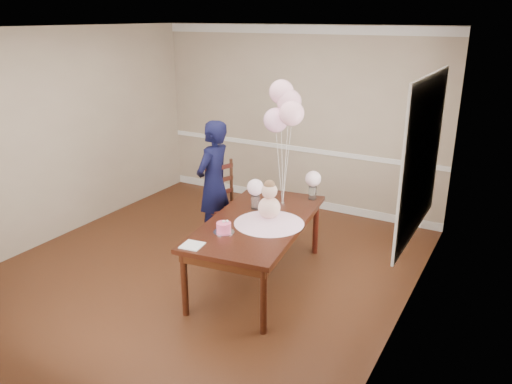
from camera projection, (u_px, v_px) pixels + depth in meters
name	position (u px, v px, depth m)	size (l,w,h in m)	color
floor	(204.00, 269.00, 5.86)	(4.50, 5.00, 0.00)	#34190D
ceiling	(195.00, 28.00, 4.96)	(4.50, 5.00, 0.02)	silver
wall_back	(297.00, 119.00, 7.46)	(4.50, 0.02, 2.70)	tan
wall_left	(57.00, 136.00, 6.45)	(0.02, 5.00, 2.70)	tan
wall_right	(410.00, 193.00, 4.37)	(0.02, 5.00, 2.70)	tan
chair_rail_trim	(296.00, 148.00, 7.61)	(4.50, 0.02, 0.07)	white
crown_molding	(299.00, 29.00, 7.03)	(4.50, 0.02, 0.12)	silver
baseboard_trim	(295.00, 200.00, 7.89)	(4.50, 0.02, 0.12)	white
window_frame	(422.00, 157.00, 4.73)	(0.02, 1.66, 1.56)	white
window_blinds	(421.00, 157.00, 4.73)	(0.01, 1.50, 1.40)	white
dining_table_top	(258.00, 222.00, 5.39)	(0.98, 1.97, 0.05)	black
table_apron	(258.00, 228.00, 5.41)	(0.89, 1.87, 0.10)	black
table_leg_fl	(184.00, 284.00, 4.86)	(0.07, 0.07, 0.69)	black
table_leg_fr	(263.00, 301.00, 4.58)	(0.07, 0.07, 0.69)	black
table_leg_bl	(254.00, 218.00, 6.45)	(0.07, 0.07, 0.69)	black
table_leg_br	(316.00, 227.00, 6.16)	(0.07, 0.07, 0.69)	black
baby_skirt	(269.00, 219.00, 5.27)	(0.75, 0.75, 0.10)	#F6B5D7
baby_torso	(269.00, 208.00, 5.23)	(0.24, 0.24, 0.24)	pink
baby_head	(269.00, 191.00, 5.16)	(0.17, 0.17, 0.17)	beige
baby_hair	(269.00, 186.00, 5.14)	(0.12, 0.12, 0.12)	brown
cake_platter	(224.00, 232.00, 5.06)	(0.22, 0.22, 0.01)	silver
birthday_cake	(224.00, 227.00, 5.04)	(0.15, 0.15, 0.10)	#FA4F83
cake_flower_a	(224.00, 221.00, 5.02)	(0.03, 0.03, 0.03)	white
cake_flower_b	(227.00, 221.00, 5.03)	(0.03, 0.03, 0.03)	white
rose_vase_near	(255.00, 202.00, 5.66)	(0.10, 0.10, 0.16)	white
roses_near	(255.00, 187.00, 5.60)	(0.19, 0.19, 0.19)	white
rose_vase_far	(313.00, 193.00, 5.95)	(0.10, 0.10, 0.16)	white
roses_far	(313.00, 179.00, 5.90)	(0.19, 0.19, 0.19)	#FFD5DE
napkin	(192.00, 245.00, 4.77)	(0.20, 0.20, 0.01)	white
balloon_weight	(283.00, 203.00, 5.82)	(0.04, 0.04, 0.02)	silver
balloon_a	(276.00, 120.00, 5.52)	(0.28, 0.28, 0.28)	#FFB4DB
balloon_b	(292.00, 113.00, 5.38)	(0.28, 0.28, 0.28)	#FFB4C8
balloon_c	(289.00, 102.00, 5.50)	(0.28, 0.28, 0.28)	#DE9DB4
balloon_d	(281.00, 92.00, 5.52)	(0.28, 0.28, 0.28)	#F1ABC2
balloon_ribbon_a	(279.00, 169.00, 5.69)	(0.00, 0.00, 0.83)	white
balloon_ribbon_b	(287.00, 166.00, 5.62)	(0.00, 0.00, 0.92)	white
balloon_ribbon_c	(286.00, 160.00, 5.68)	(0.00, 0.00, 1.02)	white
balloon_ribbon_d	(282.00, 155.00, 5.69)	(0.00, 0.00, 1.12)	white
dining_chair_seat	(230.00, 210.00, 6.35)	(0.46, 0.46, 0.05)	#33130E
chair_leg_fl	(210.00, 228.00, 6.45)	(0.04, 0.04, 0.45)	#3C1F10
chair_leg_fr	(228.00, 237.00, 6.18)	(0.04, 0.04, 0.45)	#3B2010
chair_leg_bl	(233.00, 220.00, 6.68)	(0.04, 0.04, 0.45)	#321D0D
chair_leg_br	(251.00, 229.00, 6.41)	(0.04, 0.04, 0.45)	#33140E
chair_back_post_l	(208.00, 187.00, 6.28)	(0.04, 0.04, 0.59)	#37130F
chair_back_post_r	(231.00, 181.00, 6.51)	(0.04, 0.04, 0.59)	#33180E
chair_slat_low	(220.00, 193.00, 6.44)	(0.03, 0.42, 0.05)	#3D1510
chair_slat_mid	(220.00, 181.00, 6.38)	(0.03, 0.42, 0.05)	#3A1710
chair_slat_top	(219.00, 168.00, 6.32)	(0.03, 0.42, 0.05)	#3C1310
woman	(214.00, 183.00, 6.31)	(0.59, 0.39, 1.62)	black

